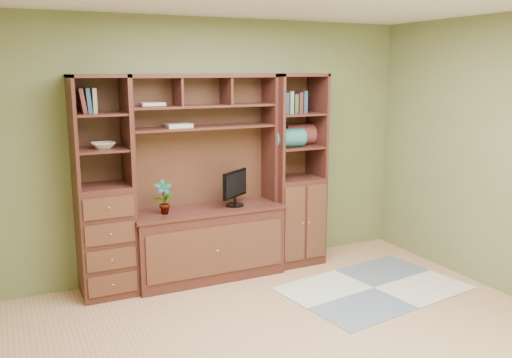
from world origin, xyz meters
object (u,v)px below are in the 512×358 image
left_tower (103,188)px  monitor (235,182)px  right_tower (295,170)px  center_hutch (207,179)px

left_tower → monitor: bearing=-3.3°
left_tower → right_tower: bearing=0.0°
center_hutch → left_tower: (-1.00, 0.04, 0.00)m
left_tower → right_tower: size_ratio=1.00×
left_tower → monitor: left_tower is taller
center_hutch → right_tower: (1.02, 0.04, 0.00)m
center_hutch → left_tower: 1.00m
monitor → center_hutch: bearing=137.8°
center_hutch → right_tower: same height
right_tower → monitor: size_ratio=4.10×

